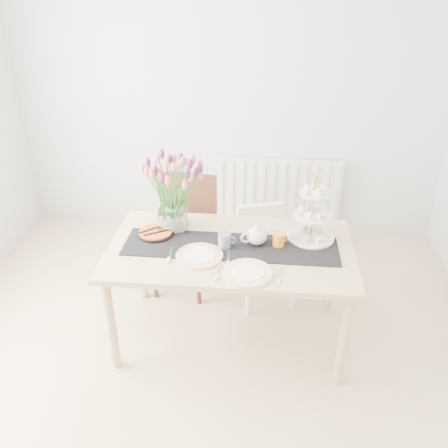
# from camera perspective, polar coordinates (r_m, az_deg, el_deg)

# --- Properties ---
(room_shell) EXTENTS (4.50, 4.50, 4.50)m
(room_shell) POSITION_cam_1_polar(r_m,az_deg,el_deg) (2.34, -4.52, 1.29)
(room_shell) COLOR tan
(room_shell) RESTS_ON ground
(radiator) EXTENTS (1.20, 0.08, 0.60)m
(radiator) POSITION_cam_1_polar(r_m,az_deg,el_deg) (4.65, 6.55, 4.19)
(radiator) COLOR white
(radiator) RESTS_ON room_shell
(dining_table) EXTENTS (1.60, 0.90, 0.75)m
(dining_table) POSITION_cam_1_polar(r_m,az_deg,el_deg) (3.15, 0.78, -3.97)
(dining_table) COLOR tan
(dining_table) RESTS_ON ground
(chair_brown) EXTENTS (0.52, 0.52, 0.94)m
(chair_brown) POSITION_cam_1_polar(r_m,az_deg,el_deg) (3.80, -4.72, -0.02)
(chair_brown) COLOR #341D13
(chair_brown) RESTS_ON ground
(chair_white) EXTENTS (0.49, 0.49, 0.75)m
(chair_white) POSITION_cam_1_polar(r_m,az_deg,el_deg) (3.72, 4.72, -2.76)
(chair_white) COLOR white
(chair_white) RESTS_ON ground
(table_runner) EXTENTS (1.40, 0.35, 0.01)m
(table_runner) POSITION_cam_1_polar(r_m,az_deg,el_deg) (3.10, 0.79, -2.72)
(table_runner) COLOR black
(table_runner) RESTS_ON dining_table
(tulip_vase) EXTENTS (0.65, 0.65, 0.55)m
(tulip_vase) POSITION_cam_1_polar(r_m,az_deg,el_deg) (3.17, -6.34, 5.04)
(tulip_vase) COLOR silver
(tulip_vase) RESTS_ON dining_table
(cake_stand) EXTENTS (0.32, 0.32, 0.46)m
(cake_stand) POSITION_cam_1_polar(r_m,az_deg,el_deg) (3.18, 10.56, 0.32)
(cake_stand) COLOR gold
(cake_stand) RESTS_ON dining_table
(teapot) EXTENTS (0.27, 0.25, 0.14)m
(teapot) POSITION_cam_1_polar(r_m,az_deg,el_deg) (3.10, 3.97, -1.42)
(teapot) COLOR white
(teapot) RESTS_ON dining_table
(cream_jug) EXTENTS (0.11, 0.11, 0.09)m
(cream_jug) POSITION_cam_1_polar(r_m,az_deg,el_deg) (3.19, 8.68, -1.27)
(cream_jug) COLOR white
(cream_jug) RESTS_ON dining_table
(tart_tin) EXTENTS (0.25, 0.25, 0.03)m
(tart_tin) POSITION_cam_1_polar(r_m,az_deg,el_deg) (3.27, -8.22, -1.07)
(tart_tin) COLOR black
(tart_tin) RESTS_ON dining_table
(mug_grey) EXTENTS (0.10, 0.10, 0.10)m
(mug_grey) POSITION_cam_1_polar(r_m,az_deg,el_deg) (3.08, 0.06, -2.01)
(mug_grey) COLOR slate
(mug_grey) RESTS_ON dining_table
(mug_orange) EXTENTS (0.11, 0.11, 0.09)m
(mug_orange) POSITION_cam_1_polar(r_m,az_deg,el_deg) (3.11, 6.58, -1.93)
(mug_orange) COLOR orange
(mug_orange) RESTS_ON dining_table
(plate_left) EXTENTS (0.32, 0.32, 0.02)m
(plate_left) POSITION_cam_1_polar(r_m,az_deg,el_deg) (3.00, -2.97, -3.84)
(plate_left) COLOR white
(plate_left) RESTS_ON dining_table
(plate_right) EXTENTS (0.35, 0.35, 0.02)m
(plate_right) POSITION_cam_1_polar(r_m,az_deg,el_deg) (2.85, 2.87, -5.89)
(plate_right) COLOR white
(plate_right) RESTS_ON dining_table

